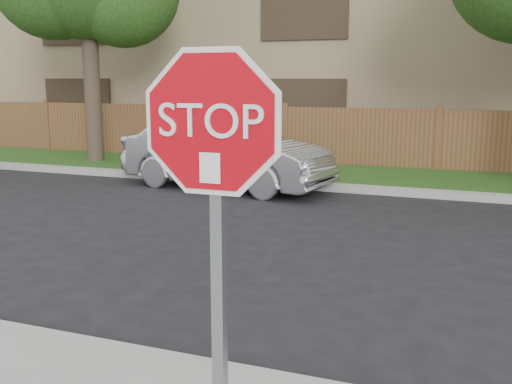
% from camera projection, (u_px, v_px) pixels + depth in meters
% --- Properties ---
extents(far_curb, '(70.00, 0.30, 0.15)m').
position_uv_depth(far_curb, '(423.00, 193.00, 12.08)').
color(far_curb, gray).
rests_on(far_curb, ground).
extents(grass_strip, '(70.00, 3.00, 0.12)m').
position_uv_depth(grass_strip, '(430.00, 181.00, 13.59)').
color(grass_strip, '#1E4714').
rests_on(grass_strip, ground).
extents(fence, '(70.00, 0.12, 1.60)m').
position_uv_depth(fence, '(438.00, 142.00, 14.92)').
color(fence, brown).
rests_on(fence, ground).
extents(apartment_building, '(35.20, 9.20, 7.20)m').
position_uv_depth(apartment_building, '(456.00, 42.00, 19.54)').
color(apartment_building, '#917C5A').
rests_on(apartment_building, ground).
extents(stop_sign, '(1.01, 0.13, 2.55)m').
position_uv_depth(stop_sign, '(214.00, 187.00, 2.97)').
color(stop_sign, gray).
rests_on(stop_sign, sidewalk_near).
extents(sedan_left, '(4.82, 2.31, 1.52)m').
position_uv_depth(sedan_left, '(226.00, 154.00, 12.89)').
color(sedan_left, '#B5B5BA').
rests_on(sedan_left, ground).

